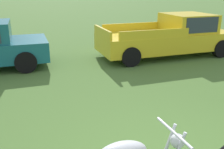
% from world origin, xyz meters
% --- Properties ---
extents(pickup_truck_yellow, '(4.92, 1.97, 1.49)m').
position_xyz_m(pickup_truck_yellow, '(3.36, 5.88, 0.75)').
color(pickup_truck_yellow, gold).
rests_on(pickup_truck_yellow, ground).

